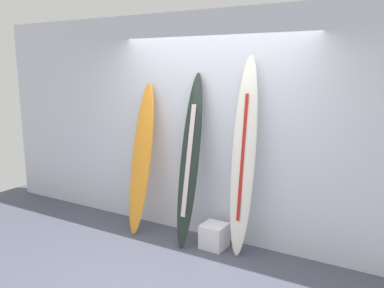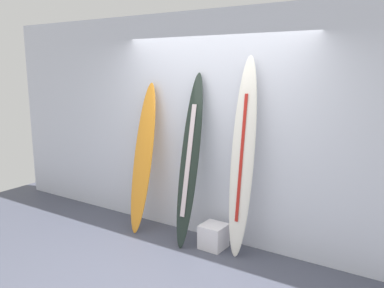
{
  "view_description": "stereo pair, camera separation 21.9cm",
  "coord_description": "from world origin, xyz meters",
  "px_view_note": "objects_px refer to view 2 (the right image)",
  "views": [
    {
      "loc": [
        2.15,
        -3.0,
        2.13
      ],
      "look_at": [
        -0.14,
        0.95,
        1.24
      ],
      "focal_mm": 36.64,
      "sensor_mm": 36.0,
      "label": 1
    },
    {
      "loc": [
        2.34,
        -2.89,
        2.13
      ],
      "look_at": [
        -0.14,
        0.95,
        1.24
      ],
      "focal_mm": 36.64,
      "sensor_mm": 36.0,
      "label": 2
    }
  ],
  "objects_px": {
    "surfboard_ivory": "(242,159)",
    "display_block_left": "(213,236)",
    "surfboard_sunset": "(143,158)",
    "surfboard_charcoal": "(189,162)"
  },
  "relations": [
    {
      "from": "display_block_left",
      "to": "surfboard_sunset",
      "type": "bearing_deg",
      "value": -179.49
    },
    {
      "from": "surfboard_sunset",
      "to": "surfboard_charcoal",
      "type": "relative_size",
      "value": 0.94
    },
    {
      "from": "surfboard_ivory",
      "to": "display_block_left",
      "type": "bearing_deg",
      "value": -170.17
    },
    {
      "from": "surfboard_charcoal",
      "to": "display_block_left",
      "type": "distance_m",
      "value": 0.94
    },
    {
      "from": "surfboard_ivory",
      "to": "surfboard_charcoal",
      "type": "bearing_deg",
      "value": -173.09
    },
    {
      "from": "surfboard_sunset",
      "to": "surfboard_ivory",
      "type": "distance_m",
      "value": 1.4
    },
    {
      "from": "surfboard_charcoal",
      "to": "surfboard_ivory",
      "type": "xyz_separation_m",
      "value": [
        0.66,
        0.08,
        0.1
      ]
    },
    {
      "from": "surfboard_ivory",
      "to": "surfboard_sunset",
      "type": "bearing_deg",
      "value": -177.26
    },
    {
      "from": "surfboard_sunset",
      "to": "display_block_left",
      "type": "relative_size",
      "value": 6.66
    },
    {
      "from": "surfboard_sunset",
      "to": "surfboard_charcoal",
      "type": "bearing_deg",
      "value": -1.04
    }
  ]
}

